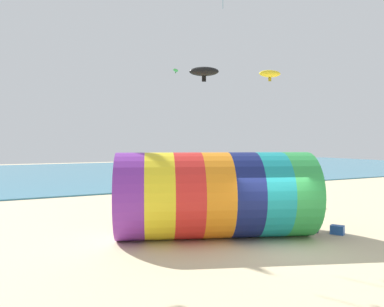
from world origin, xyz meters
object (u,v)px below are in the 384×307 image
at_px(giant_inflatable_tube, 215,195).
at_px(kite_green_parafoil, 176,70).
at_px(kite_yellow_parafoil, 270,74).
at_px(kite_black_parafoil, 204,72).
at_px(kite_handler, 316,211).
at_px(bystander_far_left, 142,185).
at_px(bystander_near_water, 230,192).
at_px(cooler_box, 337,230).
at_px(bystander_mid_beach, 209,181).

xyz_separation_m(giant_inflatable_tube, kite_green_parafoil, (4.04, 12.87, 7.48)).
bearing_deg(kite_green_parafoil, giant_inflatable_tube, -107.43).
bearing_deg(kite_yellow_parafoil, kite_green_parafoil, 123.09).
distance_m(kite_yellow_parafoil, kite_black_parafoil, 6.73).
xyz_separation_m(kite_handler, bystander_far_left, (-3.21, 12.81, -0.09)).
relative_size(kite_handler, bystander_far_left, 1.09).
height_order(kite_yellow_parafoil, bystander_far_left, kite_yellow_parafoil).
height_order(giant_inflatable_tube, kite_black_parafoil, kite_black_parafoil).
xyz_separation_m(bystander_near_water, cooler_box, (0.59, -7.29, -0.75)).
bearing_deg(kite_handler, bystander_far_left, 104.08).
distance_m(kite_handler, kite_black_parafoil, 8.90).
bearing_deg(kite_green_parafoil, cooler_box, -87.33).
xyz_separation_m(kite_yellow_parafoil, kite_green_parafoil, (-3.98, 6.11, 0.93)).
height_order(kite_yellow_parafoil, cooler_box, kite_yellow_parafoil).
relative_size(kite_yellow_parafoil, cooler_box, 3.01).
distance_m(bystander_near_water, bystander_mid_beach, 5.92).
bearing_deg(giant_inflatable_tube, kite_handler, -17.26).
xyz_separation_m(bystander_near_water, bystander_far_left, (-3.23, 6.11, -0.11)).
relative_size(giant_inflatable_tube, kite_green_parafoil, 12.01).
distance_m(kite_yellow_parafoil, bystander_mid_beach, 8.76).
bearing_deg(cooler_box, giant_inflatable_tube, 158.46).
height_order(bystander_far_left, cooler_box, bystander_far_left).
distance_m(kite_green_parafoil, bystander_mid_beach, 8.64).
xyz_separation_m(kite_green_parafoil, cooler_box, (0.69, -14.74, -8.99)).
relative_size(bystander_near_water, cooler_box, 3.45).
bearing_deg(kite_handler, bystander_near_water, 89.81).
relative_size(giant_inflatable_tube, kite_black_parafoil, 5.03).
xyz_separation_m(kite_handler, kite_black_parafoil, (-2.30, 5.57, 6.54)).
bearing_deg(giant_inflatable_tube, bystander_far_left, 85.52).
bearing_deg(bystander_far_left, kite_yellow_parafoil, -33.80).
bearing_deg(bystander_near_water, kite_black_parafoil, -154.16).
height_order(kite_yellow_parafoil, bystander_near_water, kite_yellow_parafoil).
height_order(giant_inflatable_tube, cooler_box, giant_inflatable_tube).
distance_m(kite_green_parafoil, cooler_box, 17.27).
bearing_deg(bystander_mid_beach, kite_black_parafoil, -120.87).
relative_size(kite_black_parafoil, bystander_near_water, 0.93).
height_order(kite_yellow_parafoil, bystander_mid_beach, kite_yellow_parafoil).
distance_m(kite_handler, kite_yellow_parafoil, 11.56).
bearing_deg(cooler_box, kite_green_parafoil, 92.67).
relative_size(kite_yellow_parafoil, bystander_far_left, 0.97).
height_order(kite_yellow_parafoil, kite_green_parafoil, kite_green_parafoil).
bearing_deg(giant_inflatable_tube, kite_black_parafoil, 67.11).
distance_m(kite_handler, bystander_mid_beach, 12.48).
distance_m(kite_black_parafoil, bystander_near_water, 7.01).
distance_m(bystander_far_left, cooler_box, 13.95).
relative_size(kite_yellow_parafoil, bystander_mid_beach, 0.88).
distance_m(giant_inflatable_tube, bystander_mid_beach, 12.56).
distance_m(giant_inflatable_tube, kite_yellow_parafoil, 12.37).
bearing_deg(kite_black_parafoil, bystander_near_water, 25.84).
height_order(kite_yellow_parafoil, kite_black_parafoil, kite_yellow_parafoil).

